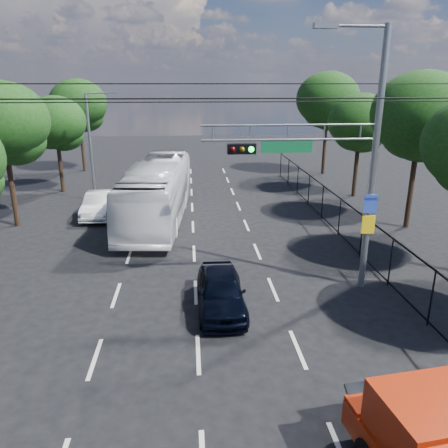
{
  "coord_description": "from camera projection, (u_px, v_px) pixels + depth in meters",
  "views": [
    {
      "loc": [
        -0.13,
        -7.11,
        7.64
      ],
      "look_at": [
        1.07,
        7.75,
        2.8
      ],
      "focal_mm": 35.0,
      "sensor_mm": 36.0,
      "label": 1
    }
  ],
  "objects": [
    {
      "name": "white_van",
      "position": [
        100.0,
        204.0,
        25.97
      ],
      "size": [
        1.59,
        4.43,
        1.45
      ],
      "primitive_type": "imported",
      "rotation": [
        0.0,
        0.0,
        -0.01
      ],
      "color": "silver",
      "rests_on": "ground"
    },
    {
      "name": "tree_left_c",
      "position": [
        3.0,
        128.0,
        22.83
      ],
      "size": [
        4.8,
        4.8,
        7.8
      ],
      "color": "black",
      "rests_on": "ground"
    },
    {
      "name": "tree_right_e",
      "position": [
        328.0,
        104.0,
        36.63
      ],
      "size": [
        5.28,
        5.28,
        8.58
      ],
      "color": "black",
      "rests_on": "ground"
    },
    {
      "name": "tree_left_e",
      "position": [
        79.0,
        108.0,
        37.97
      ],
      "size": [
        4.92,
        4.92,
        7.99
      ],
      "color": "black",
      "rests_on": "ground"
    },
    {
      "name": "tree_right_d",
      "position": [
        360.0,
        126.0,
        29.36
      ],
      "size": [
        4.32,
        4.32,
        7.02
      ],
      "color": "black",
      "rests_on": "ground"
    },
    {
      "name": "white_bus",
      "position": [
        158.0,
        191.0,
        25.07
      ],
      "size": [
        3.78,
        12.25,
        3.36
      ],
      "primitive_type": "imported",
      "rotation": [
        0.0,
        0.0,
        -0.08
      ],
      "color": "white",
      "rests_on": "ground"
    },
    {
      "name": "tree_right_c",
      "position": [
        420.0,
        121.0,
        22.49
      ],
      "size": [
        5.1,
        5.1,
        8.29
      ],
      "color": "black",
      "rests_on": "ground"
    },
    {
      "name": "fence_right",
      "position": [
        352.0,
        227.0,
        20.91
      ],
      "size": [
        0.06,
        34.03,
        2.0
      ],
      "color": "black",
      "rests_on": "ground"
    },
    {
      "name": "utility_wires",
      "position": [
        191.0,
        95.0,
        15.25
      ],
      "size": [
        22.0,
        5.04,
        0.74
      ],
      "color": "black",
      "rests_on": "ground"
    },
    {
      "name": "lane_markings",
      "position": [
        193.0,
        239.0,
        22.38
      ],
      "size": [
        6.12,
        38.0,
        0.01
      ],
      "color": "beige",
      "rests_on": "ground"
    },
    {
      "name": "tree_left_d",
      "position": [
        56.0,
        126.0,
        30.66
      ],
      "size": [
        4.2,
        4.2,
        6.83
      ],
      "color": "black",
      "rests_on": "ground"
    },
    {
      "name": "signal_mast",
      "position": [
        342.0,
        154.0,
        15.47
      ],
      "size": [
        6.43,
        0.39,
        9.5
      ],
      "color": "slate",
      "rests_on": "ground"
    },
    {
      "name": "navy_hatchback",
      "position": [
        221.0,
        291.0,
        15.28
      ],
      "size": [
        1.66,
        4.07,
        1.38
      ],
      "primitive_type": "imported",
      "rotation": [
        0.0,
        0.0,
        0.01
      ],
      "color": "black",
      "rests_on": "ground"
    },
    {
      "name": "streetlight_left",
      "position": [
        93.0,
        142.0,
        28.26
      ],
      "size": [
        2.09,
        0.22,
        7.08
      ],
      "color": "slate",
      "rests_on": "ground"
    }
  ]
}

